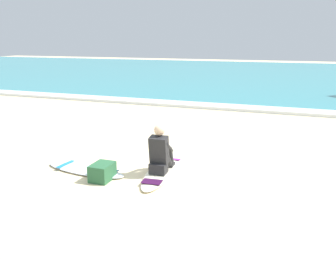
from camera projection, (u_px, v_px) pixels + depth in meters
The scene contains 7 objects.
ground_plane at pixel (134, 168), 7.29m from camera, with size 80.00×80.00×0.00m, color beige.
sea at pixel (254, 74), 26.17m from camera, with size 80.00×28.00×0.10m, color teal.
breaking_foam at pixel (212, 106), 13.71m from camera, with size 80.00×0.90×0.11m, color white.
surfboard_main at pixel (162, 170), 7.06m from camera, with size 0.73×2.21×0.08m.
surfer_seated at pixel (160, 153), 6.83m from camera, with size 0.39×0.71×0.95m.
surfboard_spare_near at pixel (85, 170), 7.09m from camera, with size 1.87×0.71×0.08m.
beach_bag at pixel (102, 172), 6.63m from camera, with size 0.36×0.48×0.32m, color #285B38.
Camera 1 is at (3.02, -6.20, 2.59)m, focal length 37.64 mm.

